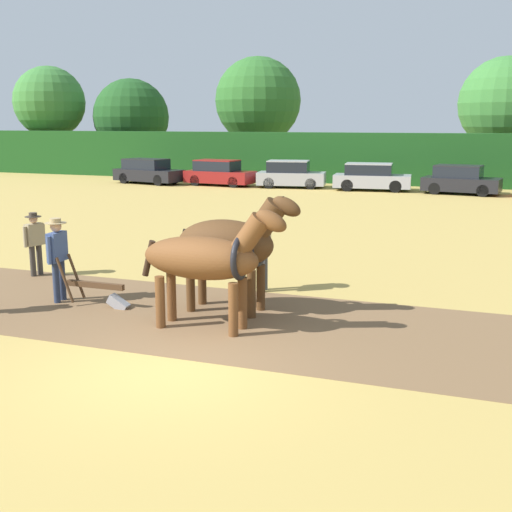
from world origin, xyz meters
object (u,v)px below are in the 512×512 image
plow (101,292)px  farmer_beside_team (263,247)px  parked_car_far_left (148,172)px  farmer_onlooker_right (35,240)px  tree_far_left (49,102)px  parked_car_left (219,173)px  parked_car_center (371,177)px  tree_center_left (258,101)px  tree_center (505,103)px  parked_car_center_right (460,180)px  draft_horse_lead_left (206,259)px  tree_left (131,117)px  parked_car_center_left (290,175)px  farmer_at_plow (57,252)px  draft_horse_lead_right (231,244)px

plow → farmer_beside_team: bearing=40.1°
parked_car_far_left → farmer_onlooker_right: bearing=-55.8°
plow → parked_car_far_left: 27.41m
tree_far_left → parked_car_left: size_ratio=1.87×
farmer_beside_team → farmer_onlooker_right: (-5.83, -0.58, -0.11)m
parked_car_far_left → parked_car_center: size_ratio=1.07×
tree_center_left → farmer_onlooker_right: 33.44m
tree_center → parked_car_center_right: tree_center is taller
farmer_onlooker_right → draft_horse_lead_left: bearing=-7.9°
plow → parked_car_center_right: 25.54m
tree_left → tree_center: tree_center is taller
farmer_onlooker_right → parked_car_center: farmer_onlooker_right is taller
plow → parked_car_center_left: bearing=97.6°
parked_car_far_left → plow: bearing=-51.3°
parked_car_left → parked_car_center: 9.13m
farmer_onlooker_right → parked_car_center: 23.56m
tree_left → farmer_beside_team: tree_left is taller
tree_left → parked_car_left: 14.93m
farmer_at_plow → farmer_beside_team: bearing=26.6°
farmer_beside_team → parked_car_center_right: bearing=87.8°
draft_horse_lead_left → parked_car_center: size_ratio=0.67×
tree_center_left → tree_center: 17.01m
tree_left → farmer_onlooker_right: bearing=-62.7°
tree_center → draft_horse_lead_left: tree_center is taller
tree_center → parked_car_far_left: (-20.56, -10.13, -4.20)m
tree_far_left → parked_car_center_right: 32.62m
parked_car_center_left → farmer_beside_team: bearing=-83.9°
plow → parked_car_center: bearing=86.9°
parked_car_left → parked_car_center_left: 4.41m
parked_car_left → parked_car_center: parked_car_left is taller
tree_far_left → parked_car_center_left: 23.52m
tree_left → farmer_onlooker_right: tree_left is taller
farmer_at_plow → draft_horse_lead_left: bearing=-14.1°
draft_horse_lead_left → draft_horse_lead_right: size_ratio=1.07×
tree_center_left → plow: tree_center_left is taller
parked_car_far_left → parked_car_center: bearing=14.0°
draft_horse_lead_right → farmer_at_plow: 3.80m
tree_far_left → draft_horse_lead_left: (28.45, -32.36, -3.94)m
farmer_beside_team → draft_horse_lead_left: bearing=-85.1°
draft_horse_lead_left → draft_horse_lead_right: draft_horse_lead_right is taller
farmer_at_plow → parked_car_far_left: farmer_at_plow is taller
parked_car_left → parked_car_center: bearing=7.5°
draft_horse_lead_left → parked_car_center_left: (-6.41, 25.51, -0.58)m
tree_center_left → parked_car_center_right: size_ratio=2.04×
tree_far_left → parked_car_far_left: 15.68m
draft_horse_lead_left → farmer_beside_team: 2.95m
parked_car_center_left → parked_car_center: parked_car_center_left is taller
parked_car_left → tree_center_left: bearing=101.6°
plow → parked_car_left: 25.91m
farmer_at_plow → parked_car_center: 25.06m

